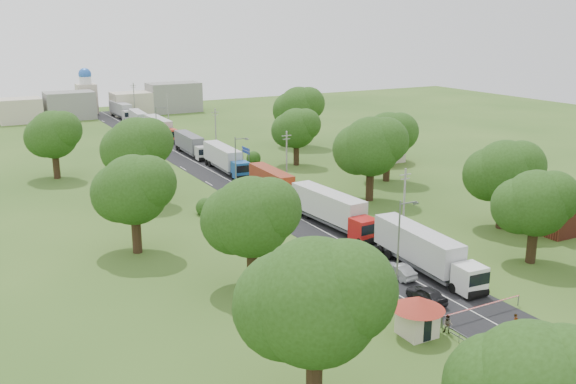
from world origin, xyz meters
TOP-DOWN VIEW (x-y plane):
  - ground at (0.00, 0.00)m, footprint 260.00×260.00m
  - road at (0.00, 20.00)m, footprint 8.00×200.00m
  - boom_barrier at (-1.36, -25.00)m, footprint 9.22×0.35m
  - guard_booth at (-7.20, -25.00)m, footprint 4.40×4.40m
  - info_sign at (5.20, 35.00)m, footprint 0.12×3.10m
  - pole_1 at (5.50, -7.00)m, footprint 1.60×0.24m
  - pole_2 at (5.50, 21.00)m, footprint 1.60×0.24m
  - pole_3 at (5.50, 49.00)m, footprint 1.60×0.24m
  - pole_4 at (5.50, 77.00)m, footprint 1.60×0.24m
  - pole_5 at (5.50, 105.00)m, footprint 1.60×0.24m
  - lamp_0 at (-5.35, -20.00)m, footprint 2.03×0.22m
  - lamp_1 at (-5.35, 15.00)m, footprint 2.03×0.22m
  - lamp_2 at (-5.35, 50.00)m, footprint 2.03×0.22m
  - tree_2 at (13.99, -17.86)m, footprint 8.00×8.00m
  - tree_3 at (19.99, -7.84)m, footprint 8.80×8.80m
  - tree_4 at (12.99, 10.17)m, footprint 9.60×9.60m
  - tree_5 at (21.99, 18.16)m, footprint 8.80×8.80m
  - tree_6 at (14.99, 35.14)m, footprint 8.00×8.00m
  - tree_7 at (23.99, 50.17)m, footprint 9.60×9.60m
  - tree_9 at (-20.01, -29.83)m, footprint 9.60×9.60m
  - tree_10 at (-15.01, -9.84)m, footprint 8.80×8.80m
  - tree_11 at (-22.01, 5.16)m, footprint 8.80×8.80m
  - tree_12 at (-16.01, 25.17)m, footprint 9.60×9.60m
  - tree_13 at (-24.01, 45.16)m, footprint 8.80×8.80m
  - house_brick at (26.00, -12.00)m, footprint 8.60×6.60m
  - house_cream at (30.00, 30.00)m, footprint 10.08×10.08m
  - distant_town at (0.68, 110.00)m, footprint 52.00×8.00m
  - church at (-4.00, 118.00)m, footprint 5.00×5.00m
  - truck_0 at (2.29, -14.49)m, footprint 3.41×15.35m
  - truck_1 at (1.82, 2.24)m, footprint 3.50×15.61m
  - truck_2 at (2.25, 18.80)m, footprint 2.58×13.51m
  - truck_3 at (1.98, 36.58)m, footprint 3.07×15.07m
  - truck_4 at (1.69, 52.32)m, footprint 2.75×13.88m
  - truck_5 at (1.85, 71.91)m, footprint 2.98×15.72m
  - truck_6 at (1.88, 88.04)m, footprint 3.10×13.78m
  - truck_7 at (1.94, 104.81)m, footprint 3.16×14.60m
  - car_lane_front at (-2.30, -20.41)m, footprint 1.82×4.38m
  - car_lane_mid at (-1.00, -14.54)m, footprint 1.68×4.38m
  - car_lane_rear at (-3.00, -11.17)m, footprint 2.24×5.27m
  - car_verge_near at (6.41, 10.88)m, footprint 3.19×5.89m
  - car_verge_far at (7.34, 32.73)m, footprint 2.61×4.98m
  - pedestrian_near at (0.31, -28.50)m, footprint 0.64×0.48m
  - pedestrian_booth at (-4.80, -26.00)m, footprint 0.93×0.98m

SIDE VIEW (x-z plane):
  - ground at x=0.00m, z-range 0.00..0.00m
  - road at x=0.00m, z-range -0.02..0.02m
  - car_lane_mid at x=-1.00m, z-range 0.00..1.42m
  - car_lane_front at x=-2.30m, z-range 0.00..1.48m
  - car_lane_rear at x=-3.00m, z-range 0.00..1.52m
  - car_verge_near at x=6.41m, z-range 0.00..1.57m
  - pedestrian_booth at x=-4.80m, z-range 0.00..1.59m
  - pedestrian_near at x=0.31m, z-range 0.00..1.60m
  - car_verge_far at x=7.34m, z-range 0.00..1.62m
  - boom_barrier at x=-1.36m, z-range 0.30..1.48m
  - truck_2 at x=2.25m, z-range 0.11..3.86m
  - truck_6 at x=1.88m, z-range 0.12..3.92m
  - truck_4 at x=1.69m, z-range 0.12..3.96m
  - truck_7 at x=1.94m, z-range 0.12..4.16m
  - guard_booth at x=-7.20m, z-range 0.44..3.89m
  - truck_3 at x=1.98m, z-range 0.13..4.29m
  - truck_0 at x=2.29m, z-range 0.13..4.37m
  - truck_1 at x=1.82m, z-range 0.13..4.44m
  - truck_5 at x=1.85m, z-range 0.13..4.48m
  - house_brick at x=26.00m, z-range 0.05..5.25m
  - info_sign at x=5.20m, z-range 0.95..5.05m
  - distant_town at x=0.68m, z-range -0.51..7.49m
  - house_cream at x=30.00m, z-range 0.74..6.54m
  - pole_1 at x=5.50m, z-range 0.18..9.18m
  - pole_2 at x=5.50m, z-range 0.18..9.18m
  - pole_3 at x=5.50m, z-range 0.18..9.18m
  - pole_4 at x=5.50m, z-range 0.18..9.18m
  - pole_5 at x=5.50m, z-range 0.18..9.18m
  - church at x=-4.00m, z-range -0.76..11.54m
  - lamp_0 at x=-5.35m, z-range 0.55..10.55m
  - lamp_1 at x=-5.35m, z-range 0.55..10.55m
  - lamp_2 at x=-5.35m, z-range 0.55..10.55m
  - tree_2 at x=13.99m, z-range 1.55..11.65m
  - tree_6 at x=14.99m, z-range 1.55..11.65m
  - tree_3 at x=19.99m, z-range 1.69..12.76m
  - tree_5 at x=21.99m, z-range 1.69..12.76m
  - tree_10 at x=-15.01m, z-range 1.69..12.76m
  - tree_11 at x=-22.01m, z-range 1.69..12.76m
  - tree_13 at x=-24.01m, z-range 1.69..12.76m
  - tree_4 at x=12.99m, z-range 1.83..13.88m
  - tree_7 at x=23.99m, z-range 1.83..13.88m
  - tree_9 at x=-20.01m, z-range 1.83..13.88m
  - tree_12 at x=-16.01m, z-range 1.83..13.88m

